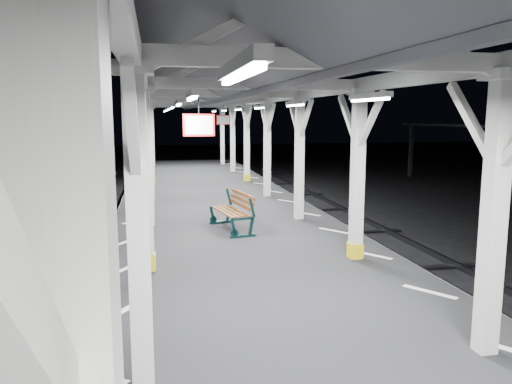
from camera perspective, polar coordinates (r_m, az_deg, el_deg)
name	(u,v)px	position (r m, az deg, el deg)	size (l,w,h in m)	color
ground	(281,365)	(8.16, 2.93, -19.12)	(120.00, 120.00, 0.00)	black
platform	(282,334)	(7.94, 2.96, -15.93)	(6.00, 50.00, 1.00)	black
hazard_stripes_left	(115,315)	(7.56, -15.84, -13.42)	(1.00, 48.00, 0.01)	silver
hazard_stripes_right	(429,292)	(8.65, 19.21, -10.72)	(1.00, 48.00, 0.01)	silver
canopy	(284,61)	(7.24, 3.27, 14.68)	(5.40, 49.00, 4.65)	silver
bench_mid	(235,210)	(12.37, -2.44, -2.08)	(0.94, 1.81, 0.94)	#0D2B2D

